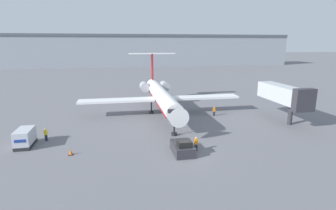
# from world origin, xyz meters

# --- Properties ---
(ground_plane) EXTENTS (600.00, 600.00, 0.00)m
(ground_plane) POSITION_xyz_m (0.00, 0.00, 0.00)
(ground_plane) COLOR slate
(terminal_building) EXTENTS (180.00, 16.80, 17.05)m
(terminal_building) POSITION_xyz_m (0.00, 120.00, 8.56)
(terminal_building) COLOR #8C939E
(terminal_building) RESTS_ON ground
(airplane_main) EXTENTS (28.85, 28.09, 10.45)m
(airplane_main) POSITION_xyz_m (0.21, 18.90, 3.49)
(airplane_main) COLOR white
(airplane_main) RESTS_ON ground
(pushback_tug) EXTENTS (2.25, 3.85, 1.86)m
(pushback_tug) POSITION_xyz_m (-0.30, 0.99, 0.69)
(pushback_tug) COLOR #2D2D33
(pushback_tug) RESTS_ON ground
(luggage_cart) EXTENTS (1.82, 3.51, 2.21)m
(luggage_cart) POSITION_xyz_m (-19.07, 6.92, 1.10)
(luggage_cart) COLOR #232326
(luggage_cart) RESTS_ON ground
(worker_near_tug) EXTENTS (0.40, 0.25, 1.79)m
(worker_near_tug) POSITION_xyz_m (1.43, 1.27, 0.94)
(worker_near_tug) COLOR #232838
(worker_near_tug) RESTS_ON ground
(worker_by_wing) EXTENTS (0.40, 0.24, 1.68)m
(worker_by_wing) POSITION_xyz_m (9.22, 15.60, 0.87)
(worker_by_wing) COLOR #232838
(worker_by_wing) RESTS_ON ground
(worker_on_apron) EXTENTS (0.40, 0.25, 1.75)m
(worker_on_apron) POSITION_xyz_m (-16.98, 8.36, 0.92)
(worker_on_apron) COLOR #232838
(worker_on_apron) RESTS_ON ground
(traffic_cone_left) EXTENTS (0.52, 0.52, 0.74)m
(traffic_cone_left) POSITION_xyz_m (-13.11, 3.05, 0.35)
(traffic_cone_left) COLOR black
(traffic_cone_left) RESTS_ON ground
(jet_bridge) EXTENTS (3.20, 11.19, 6.19)m
(jet_bridge) POSITION_xyz_m (19.10, 10.46, 4.44)
(jet_bridge) COLOR #2D2D33
(jet_bridge) RESTS_ON ground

